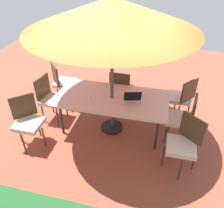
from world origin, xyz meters
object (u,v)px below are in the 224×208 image
(chair_southeast, at_px, (63,81))
(cup, at_px, (88,98))
(dining_table, at_px, (112,100))
(chair_southwest, at_px, (182,96))
(chair_northwest, at_px, (184,142))
(chair_south, at_px, (121,88))
(chair_northeast, at_px, (27,119))
(laptop, at_px, (132,97))
(patio_umbrella, at_px, (112,14))
(chair_west, at_px, (183,117))
(chair_east, at_px, (50,97))

(chair_southeast, distance_m, cup, 1.34)
(dining_table, height_order, chair_southwest, chair_southwest)
(chair_northwest, distance_m, cup, 1.85)
(dining_table, relative_size, chair_south, 2.18)
(chair_northeast, bearing_deg, chair_southeast, 45.51)
(chair_northeast, relative_size, chair_south, 1.00)
(chair_southwest, xyz_separation_m, chair_south, (1.29, -0.03, 0.00))
(dining_table, distance_m, laptop, 0.39)
(patio_umbrella, height_order, chair_southeast, patio_umbrella)
(chair_south, relative_size, cup, 8.36)
(dining_table, height_order, chair_northeast, chair_northeast)
(dining_table, distance_m, chair_southeast, 1.54)
(chair_west, distance_m, cup, 1.78)
(patio_umbrella, distance_m, cup, 1.52)
(cup, bearing_deg, patio_umbrella, -153.95)
(dining_table, xyz_separation_m, chair_east, (1.33, -0.03, -0.16))
(patio_umbrella, bearing_deg, dining_table, 0.00)
(chair_southwest, xyz_separation_m, laptop, (0.94, 0.67, 0.25))
(chair_south, bearing_deg, chair_southeast, 2.82)
(chair_northwest, xyz_separation_m, chair_south, (1.33, -1.42, 0.00))
(chair_east, bearing_deg, patio_umbrella, -84.00)
(chair_south, bearing_deg, laptop, 119.13)
(chair_west, relative_size, chair_east, 1.00)
(patio_umbrella, bearing_deg, laptop, -176.34)
(patio_umbrella, distance_m, chair_west, 2.18)
(patio_umbrella, bearing_deg, chair_southeast, -27.80)
(chair_east, height_order, chair_south, same)
(chair_southeast, relative_size, chair_south, 1.00)
(chair_southeast, bearing_deg, chair_northeast, 138.74)
(chair_southwest, distance_m, cup, 1.96)
(cup, bearing_deg, chair_northeast, 29.99)
(laptop, bearing_deg, chair_south, -77.29)
(chair_southeast, relative_size, laptop, 2.65)
(chair_northeast, height_order, cup, chair_northeast)
(patio_umbrella, bearing_deg, cup, 26.05)
(chair_southeast, height_order, chair_south, same)
(chair_west, xyz_separation_m, chair_northeast, (2.73, 0.75, 0.00))
(dining_table, relative_size, chair_southeast, 2.18)
(chair_southwest, height_order, chair_south, same)
(chair_south, bearing_deg, patio_umbrella, 90.23)
(chair_east, bearing_deg, cup, -96.38)
(dining_table, bearing_deg, chair_east, -1.39)
(chair_southeast, bearing_deg, chair_northwest, -157.35)
(chair_southwest, bearing_deg, chair_south, -51.90)
(chair_west, distance_m, chair_northeast, 2.83)
(chair_south, distance_m, laptop, 0.83)
(chair_southeast, relative_size, chair_northeast, 1.00)
(chair_east, xyz_separation_m, chair_northeast, (0.05, 0.80, 0.00))
(chair_northeast, relative_size, cup, 8.36)
(dining_table, distance_m, chair_east, 1.34)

